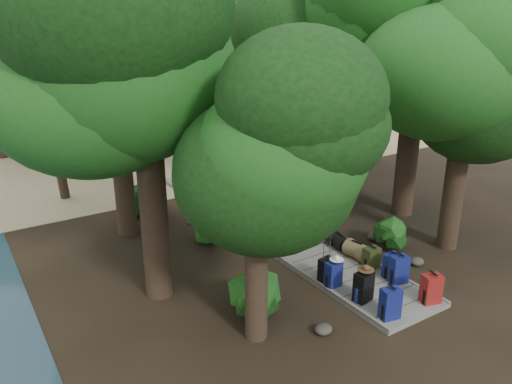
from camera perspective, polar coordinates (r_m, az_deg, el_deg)
ground at (r=14.88m, az=3.42°, el=-5.38°), size 120.00×120.00×0.00m
sand_beach at (r=28.72m, az=-15.75°, el=6.25°), size 40.00×22.00×0.02m
boardwalk at (r=15.60m, az=1.27°, el=-3.89°), size 2.00×12.00×0.12m
backpack_left_a at (r=11.24m, az=15.11°, el=-12.04°), size 0.46×0.36×0.77m
backpack_left_b at (r=11.72m, az=12.19°, el=-10.36°), size 0.46×0.36×0.77m
backpack_left_c at (r=12.17m, az=8.83°, el=-9.14°), size 0.38×0.28×0.69m
backpack_right_a at (r=12.07m, az=19.42°, el=-10.23°), size 0.49×0.40×0.75m
backpack_right_b at (r=12.65m, az=16.01°, el=-8.33°), size 0.48×0.38×0.78m
backpack_right_c at (r=12.87m, az=15.25°, el=-7.97°), size 0.41×0.30×0.69m
backpack_right_d at (r=13.20m, az=13.07°, el=-7.23°), size 0.41×0.30×0.62m
duffel_right_khaki at (r=13.69m, az=11.38°, el=-6.53°), size 0.52×0.70×0.43m
duffel_right_black at (r=14.14m, az=9.58°, el=-5.59°), size 0.53×0.71×0.40m
suitcase_on_boardwalk at (r=12.40m, az=7.99°, el=-8.76°), size 0.42×0.28×0.60m
lone_suitcase_on_sand at (r=21.30m, az=-8.17°, el=3.26°), size 0.43×0.25×0.68m
hat_brown at (r=11.52m, az=12.46°, el=-8.41°), size 0.38×0.38×0.11m
hat_white at (r=12.01m, az=9.21°, el=-7.39°), size 0.34×0.34×0.11m
kayak at (r=22.69m, az=-18.26°, el=2.95°), size 1.38×2.89×0.28m
sun_lounger at (r=23.72m, az=-3.06°, el=5.10°), size 0.84×2.12×0.67m
tree_right_a at (r=14.24m, az=22.83°, el=9.03°), size 4.84×4.84×8.06m
tree_right_b at (r=16.35m, az=17.91°, el=13.68°), size 5.43×5.43×9.70m
tree_right_c at (r=17.40m, az=8.08°, el=14.12°), size 5.40×5.40×9.34m
tree_right_d at (r=20.59m, az=9.33°, el=16.47°), size 5.72×5.72×10.48m
tree_right_e at (r=21.83m, az=0.92°, el=13.72°), size 4.49×4.49×8.09m
tree_right_f at (r=24.85m, az=3.29°, el=15.63°), size 5.12×5.12×9.15m
tree_left_a at (r=9.22m, az=0.05°, el=0.70°), size 3.94×3.94×6.57m
tree_left_b at (r=10.79m, az=-12.45°, el=9.46°), size 4.95×4.95×8.91m
tree_left_c at (r=14.59m, az=-15.75°, el=10.45°), size 4.76×4.76×8.27m
tree_back_a at (r=26.57m, az=-18.53°, el=15.81°), size 5.74×5.74×9.94m
tree_back_b at (r=28.55m, az=-13.12°, el=16.73°), size 5.70×5.70×10.18m
tree_back_c at (r=29.92m, az=-7.64°, el=16.10°), size 5.05×5.05×9.09m
palm_right_a at (r=19.84m, az=1.42°, el=11.34°), size 4.03×4.03×6.86m
palm_right_b at (r=26.22m, az=-2.37°, el=15.03°), size 4.35×4.35×8.40m
palm_right_c at (r=25.40m, az=-7.89°, el=13.09°), size 4.38×4.38×6.97m
palm_left_a at (r=18.42m, az=-23.04°, el=9.83°), size 4.57×4.57×7.27m
rock_left_a at (r=10.84m, az=7.72°, el=-15.27°), size 0.38×0.34×0.21m
rock_left_b at (r=11.87m, az=0.06°, el=-11.74°), size 0.36×0.32×0.20m
rock_left_c at (r=14.49m, az=-2.95°, el=-5.49°), size 0.49×0.44×0.27m
rock_left_d at (r=15.98m, az=-7.43°, el=-3.39°), size 0.28×0.25×0.15m
rock_right_a at (r=14.00m, az=17.90°, el=-7.57°), size 0.39×0.35×0.21m
rock_right_b at (r=15.14m, az=13.38°, el=-4.95°), size 0.44×0.39×0.24m
rock_right_c at (r=17.18m, az=5.75°, el=-1.65°), size 0.29×0.26×0.16m
shrub_left_a at (r=11.25m, az=0.05°, el=-11.13°), size 1.16×1.16×1.05m
shrub_left_b at (r=14.55m, az=-5.15°, el=-4.47°), size 0.80×0.80×0.72m
shrub_left_c at (r=16.85m, az=-13.02°, el=-0.59°), size 1.35×1.35×1.21m
shrub_right_a at (r=14.45m, az=15.02°, el=-4.82°), size 1.03×1.03×0.93m
shrub_right_b at (r=17.65m, az=5.30°, el=0.69°), size 1.30×1.30×1.17m
shrub_right_c at (r=19.67m, az=-1.71°, el=2.07°), size 0.79×0.79×0.71m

